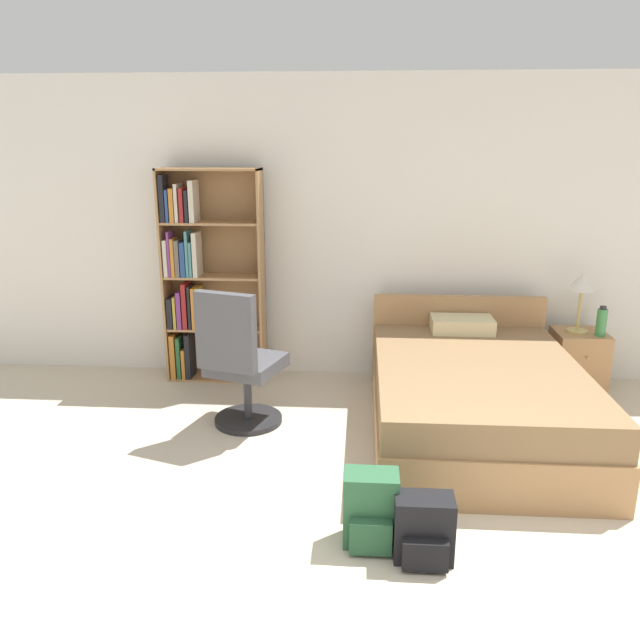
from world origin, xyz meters
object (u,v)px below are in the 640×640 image
(bed, at_px, (474,395))
(backpack_green, at_px, (371,511))
(table_lamp, at_px, (582,286))
(bookshelf, at_px, (200,276))
(nightstand, at_px, (578,361))
(office_chair, at_px, (240,365))
(water_bottle, at_px, (601,322))
(backpack_black, at_px, (424,530))

(bed, xyz_separation_m, backpack_green, (-0.76, -1.39, -0.09))
(table_lamp, relative_size, backpack_green, 1.26)
(bookshelf, bearing_deg, nightstand, -1.58)
(bookshelf, bearing_deg, office_chair, -62.32)
(office_chair, xyz_separation_m, water_bottle, (2.82, 0.82, 0.15))
(water_bottle, relative_size, backpack_black, 0.73)
(office_chair, xyz_separation_m, nightstand, (2.70, 0.91, -0.23))
(table_lamp, xyz_separation_m, backpack_black, (-1.46, -2.35, -0.75))
(nightstand, xyz_separation_m, table_lamp, (-0.04, -0.01, 0.65))
(bookshelf, distance_m, nightstand, 3.30)
(nightstand, bearing_deg, bookshelf, 178.42)
(water_bottle, xyz_separation_m, backpack_black, (-1.61, -2.26, -0.48))
(bookshelf, bearing_deg, backpack_black, -54.78)
(office_chair, relative_size, table_lamp, 2.13)
(bed, bearing_deg, office_chair, -177.92)
(office_chair, height_order, nightstand, office_chair)
(nightstand, bearing_deg, water_bottle, -40.32)
(bed, height_order, water_bottle, bed)
(table_lamp, height_order, backpack_green, table_lamp)
(backpack_black, distance_m, backpack_green, 0.29)
(bed, height_order, nightstand, bed)
(bookshelf, relative_size, table_lamp, 3.68)
(bookshelf, xyz_separation_m, table_lamp, (3.19, -0.09, -0.02))
(bed, distance_m, backpack_black, 1.59)
(office_chair, relative_size, nightstand, 2.05)
(water_bottle, relative_size, backpack_green, 0.63)
(table_lamp, bearing_deg, bed, -138.80)
(nightstand, height_order, water_bottle, water_bottle)
(backpack_green, bearing_deg, bookshelf, 122.08)
(office_chair, bearing_deg, table_lamp, 18.86)
(backpack_black, bearing_deg, table_lamp, 58.18)
(bed, height_order, table_lamp, table_lamp)
(office_chair, distance_m, nightstand, 2.86)
(backpack_green, bearing_deg, water_bottle, 48.83)
(table_lamp, distance_m, water_bottle, 0.33)
(bed, distance_m, nightstand, 1.32)
(nightstand, relative_size, backpack_black, 1.53)
(water_bottle, height_order, backpack_black, water_bottle)
(table_lamp, bearing_deg, backpack_black, -121.82)
(bookshelf, distance_m, bed, 2.50)
(bed, relative_size, backpack_green, 5.17)
(table_lamp, xyz_separation_m, backpack_green, (-1.73, -2.24, -0.72))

